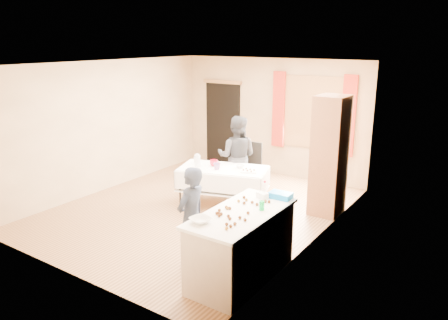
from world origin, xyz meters
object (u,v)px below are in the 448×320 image
Objects in this scene: chair at (248,179)px; party_table at (223,184)px; counter at (241,245)px; woman at (237,157)px; girl at (191,218)px; cabinet at (329,156)px.

party_table is at bearing -95.36° from chair.
counter is 3.08m from woman.
woman reaches higher than girl.
woman is at bearing -159.86° from girl.
girl is at bearing -84.26° from party_table.
cabinet is 2.03× the size of chair.
woman reaches higher than party_table.
counter is 0.77m from girl.
counter is 1.02× the size of woman.
cabinet reaches higher than woman.
girl is 2.84m from woman.
chair is at bearing -139.02° from woman.
chair is at bearing 119.44° from counter.
party_table is at bearing 129.61° from counter.
chair is 3.05m from girl.
counter is 0.93× the size of party_table.
cabinet is at bearing -6.90° from chair.
woman reaches higher than chair.
girl reaches higher than chair.
woman is (-0.11, 0.64, 0.35)m from party_table.
woman is at bearing -175.02° from cabinet.
party_table is 1.70× the size of chair.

